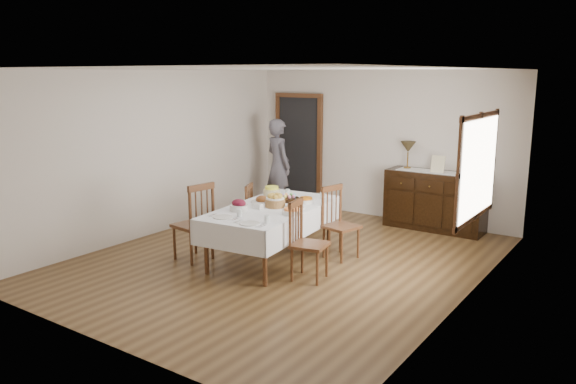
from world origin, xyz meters
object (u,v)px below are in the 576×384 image
Objects in this scene: chair_left_far at (241,214)px; chair_left_near at (195,221)px; person at (278,163)px; dining_table at (272,213)px; chair_right_near at (306,240)px; table_lamp at (408,148)px; sideboard at (435,201)px; chair_right_far at (339,222)px.

chair_left_near is at bearing -25.43° from chair_left_far.
dining_table is at bearing 148.22° from person.
chair_right_near is 2.18× the size of table_lamp.
chair_left_near reaches higher than dining_table.
table_lamp reaches higher than sideboard.
chair_right_far reaches higher than chair_left_far.
chair_right_near is 0.54× the size of person.
chair_left_far is at bearing 152.73° from dining_table.
sideboard is (0.60, 2.17, -0.03)m from chair_right_far.
chair_left_far is 1.55m from chair_right_far.
dining_table is 1.06m from chair_left_near.
chair_left_far is 0.57× the size of sideboard.
chair_right_far is 2.36m from table_lamp.
chair_right_near is (1.61, -0.70, 0.04)m from chair_left_far.
sideboard is 3.50× the size of table_lamp.
person is (-2.26, 1.73, 0.41)m from chair_right_far.
chair_right_near is (0.79, -0.38, -0.15)m from dining_table.
chair_left_near is 0.68× the size of sideboard.
chair_left_far is at bearing 113.98° from chair_right_far.
chair_right_far is (1.55, 1.24, -0.04)m from chair_left_near.
chair_right_near is at bearing 155.48° from person.
dining_table is at bearing 44.69° from chair_left_far.
chair_left_far is 3.08m from table_lamp.
person is 4.02× the size of table_lamp.
chair_right_far is (-0.08, 0.98, 0.00)m from chair_right_near.
sideboard is at bearing 58.93° from dining_table.
chair_left_near is at bearing 142.14° from chair_right_far.
sideboard is (2.15, 3.41, -0.07)m from chair_left_near.
dining_table is 4.97× the size of table_lamp.
chair_left_near is 0.59× the size of person.
chair_right_near is 0.62× the size of sideboard.
dining_table is 0.89m from chair_left_far.
chair_right_near is 3.30m from table_lamp.
chair_left_near reaches higher than chair_left_far.
dining_table is 2.28× the size of chair_right_near.
dining_table is at bearing 143.77° from chair_right_far.
person is (-0.71, 2.97, 0.37)m from chair_left_near.
chair_left_near is 1.10× the size of chair_right_near.
chair_right_near is 0.98m from chair_right_far.
sideboard is at bearing -19.82° from chair_right_near.
chair_left_far is at bearing 56.03° from chair_right_near.
chair_left_near is at bearing -115.18° from table_lamp.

